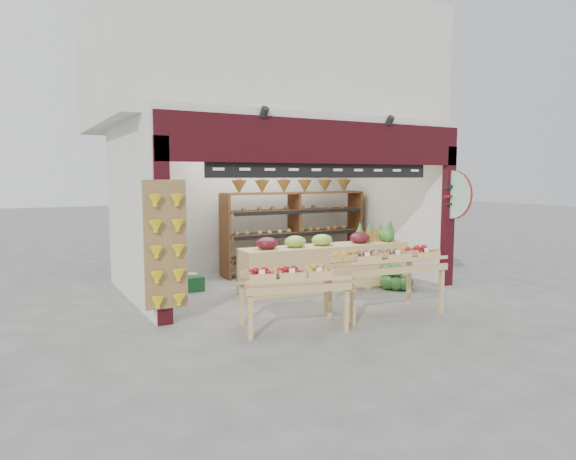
{
  "coord_description": "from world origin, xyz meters",
  "views": [
    {
      "loc": [
        -4.64,
        -8.14,
        2.1
      ],
      "look_at": [
        -0.27,
        -0.2,
        1.14
      ],
      "focal_mm": 32.0,
      "sensor_mm": 36.0,
      "label": 1
    }
  ],
  "objects_px": {
    "back_shelving": "(294,215)",
    "mid_counter": "(326,265)",
    "watermelon_pile": "(395,279)",
    "cardboard_stack": "(176,279)",
    "display_table_left": "(285,278)",
    "refrigerator": "(156,238)",
    "display_table_right": "(384,259)"
  },
  "relations": [
    {
      "from": "back_shelving",
      "to": "mid_counter",
      "type": "height_order",
      "value": "back_shelving"
    },
    {
      "from": "watermelon_pile",
      "to": "cardboard_stack",
      "type": "bearing_deg",
      "value": 153.71
    },
    {
      "from": "back_shelving",
      "to": "watermelon_pile",
      "type": "xyz_separation_m",
      "value": [
        0.79,
        -2.44,
        -1.08
      ]
    },
    {
      "from": "back_shelving",
      "to": "watermelon_pile",
      "type": "distance_m",
      "value": 2.78
    },
    {
      "from": "display_table_left",
      "to": "watermelon_pile",
      "type": "bearing_deg",
      "value": 21.98
    },
    {
      "from": "refrigerator",
      "to": "display_table_left",
      "type": "distance_m",
      "value": 3.63
    },
    {
      "from": "refrigerator",
      "to": "display_table_left",
      "type": "xyz_separation_m",
      "value": [
        0.87,
        -3.52,
        -0.22
      ]
    },
    {
      "from": "mid_counter",
      "to": "watermelon_pile",
      "type": "xyz_separation_m",
      "value": [
        1.14,
        -0.63,
        -0.27
      ]
    },
    {
      "from": "cardboard_stack",
      "to": "display_table_right",
      "type": "height_order",
      "value": "display_table_right"
    },
    {
      "from": "cardboard_stack",
      "to": "display_table_right",
      "type": "distance_m",
      "value": 3.87
    },
    {
      "from": "cardboard_stack",
      "to": "watermelon_pile",
      "type": "distance_m",
      "value": 4.07
    },
    {
      "from": "back_shelving",
      "to": "cardboard_stack",
      "type": "relative_size",
      "value": 3.57
    },
    {
      "from": "refrigerator",
      "to": "display_table_right",
      "type": "distance_m",
      "value": 4.36
    },
    {
      "from": "mid_counter",
      "to": "watermelon_pile",
      "type": "distance_m",
      "value": 1.33
    },
    {
      "from": "refrigerator",
      "to": "display_table_right",
      "type": "relative_size",
      "value": 1.07
    },
    {
      "from": "refrigerator",
      "to": "mid_counter",
      "type": "distance_m",
      "value": 3.24
    },
    {
      "from": "back_shelving",
      "to": "display_table_left",
      "type": "xyz_separation_m",
      "value": [
        -2.21,
        -3.65,
        -0.55
      ]
    },
    {
      "from": "cardboard_stack",
      "to": "watermelon_pile",
      "type": "relative_size",
      "value": 1.5
    },
    {
      "from": "display_table_left",
      "to": "display_table_right",
      "type": "bearing_deg",
      "value": 0.8
    },
    {
      "from": "refrigerator",
      "to": "back_shelving",
      "type": "bearing_deg",
      "value": 19.35
    },
    {
      "from": "back_shelving",
      "to": "cardboard_stack",
      "type": "distance_m",
      "value": 3.11
    },
    {
      "from": "display_table_right",
      "to": "cardboard_stack",
      "type": "bearing_deg",
      "value": 128.71
    },
    {
      "from": "mid_counter",
      "to": "back_shelving",
      "type": "bearing_deg",
      "value": 79.04
    },
    {
      "from": "back_shelving",
      "to": "refrigerator",
      "type": "height_order",
      "value": "back_shelving"
    },
    {
      "from": "display_table_right",
      "to": "watermelon_pile",
      "type": "distance_m",
      "value": 1.84
    },
    {
      "from": "refrigerator",
      "to": "watermelon_pile",
      "type": "relative_size",
      "value": 3.03
    },
    {
      "from": "back_shelving",
      "to": "refrigerator",
      "type": "xyz_separation_m",
      "value": [
        -3.07,
        -0.13,
        -0.33
      ]
    },
    {
      "from": "display_table_left",
      "to": "cardboard_stack",
      "type": "bearing_deg",
      "value": 102.27
    },
    {
      "from": "display_table_right",
      "to": "watermelon_pile",
      "type": "height_order",
      "value": "display_table_right"
    },
    {
      "from": "mid_counter",
      "to": "display_table_left",
      "type": "xyz_separation_m",
      "value": [
        -1.85,
        -1.83,
        0.26
      ]
    },
    {
      "from": "mid_counter",
      "to": "watermelon_pile",
      "type": "height_order",
      "value": "mid_counter"
    },
    {
      "from": "back_shelving",
      "to": "display_table_left",
      "type": "relative_size",
      "value": 2.09
    }
  ]
}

